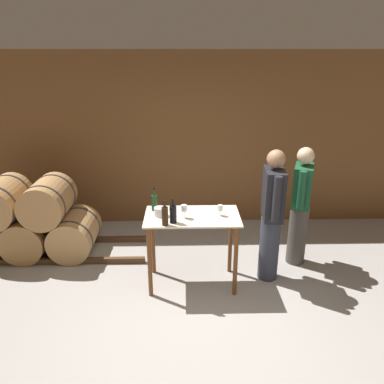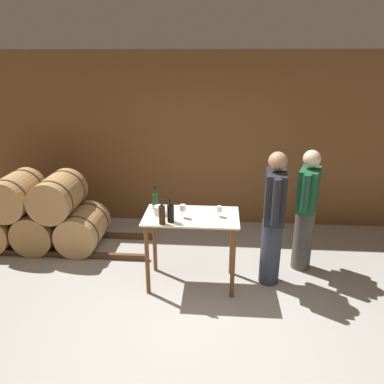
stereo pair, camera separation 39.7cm
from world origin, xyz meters
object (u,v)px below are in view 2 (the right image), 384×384
object	(u,v)px
wine_bottle_left	(162,214)
wine_glass_near_left	(183,208)
person_visitor_with_scarf	(306,209)
wine_bottle_far_left	(155,201)
person_host	(273,217)
wine_glass_near_center	(219,209)
wine_bottle_center	(171,213)
ice_bucket	(159,210)

from	to	relation	value
wine_bottle_left	wine_glass_near_left	distance (m)	0.28
wine_bottle_left	person_visitor_with_scarf	bearing A→B (deg)	23.00
wine_bottle_far_left	wine_bottle_left	bearing A→B (deg)	-71.00
wine_bottle_far_left	person_visitor_with_scarf	distance (m)	1.87
wine_bottle_far_left	wine_bottle_left	xyz separation A→B (m)	(0.14, -0.41, 0.01)
wine_glass_near_left	person_host	size ratio (longest dim) A/B	0.09
wine_glass_near_center	wine_bottle_left	bearing A→B (deg)	-158.30
wine_bottle_center	ice_bucket	size ratio (longest dim) A/B	2.16
person_host	person_visitor_with_scarf	bearing A→B (deg)	38.92
wine_glass_near_left	wine_glass_near_center	size ratio (longest dim) A/B	1.22
wine_glass_near_center	person_visitor_with_scarf	xyz separation A→B (m)	(1.08, 0.47, -0.16)
wine_bottle_center	wine_glass_near_left	bearing A→B (deg)	46.15
wine_bottle_left	person_host	xyz separation A→B (m)	(1.24, 0.35, -0.15)
wine_bottle_left	ice_bucket	xyz separation A→B (m)	(-0.07, 0.25, -0.06)
person_host	wine_glass_near_left	bearing A→B (deg)	-170.98
wine_bottle_left	wine_glass_near_center	world-z (taller)	wine_bottle_left
wine_glass_near_left	wine_bottle_far_left	bearing A→B (deg)	147.48
wine_bottle_left	wine_glass_near_left	world-z (taller)	wine_bottle_left
wine_bottle_left	wine_bottle_center	world-z (taller)	wine_bottle_left
wine_bottle_center	ice_bucket	world-z (taller)	wine_bottle_center
ice_bucket	wine_bottle_left	bearing A→B (deg)	-74.39
wine_glass_near_center	person_host	bearing A→B (deg)	9.78
wine_bottle_left	wine_glass_near_left	xyz separation A→B (m)	(0.21, 0.19, 0.00)
wine_bottle_center	person_visitor_with_scarf	xyz separation A→B (m)	(1.61, 0.66, -0.17)
wine_bottle_far_left	ice_bucket	bearing A→B (deg)	-65.94
person_host	wine_bottle_far_left	bearing A→B (deg)	177.63
wine_bottle_left	wine_bottle_far_left	bearing A→B (deg)	109.00
wine_glass_near_center	person_host	world-z (taller)	person_host
wine_bottle_far_left	ice_bucket	distance (m)	0.18
wine_bottle_left	wine_glass_near_left	bearing A→B (deg)	42.48
wine_bottle_center	wine_bottle_left	bearing A→B (deg)	-143.51
wine_bottle_far_left	wine_glass_near_center	size ratio (longest dim) A/B	2.21
wine_bottle_far_left	wine_glass_near_center	world-z (taller)	wine_bottle_far_left
wine_bottle_far_left	wine_bottle_center	world-z (taller)	wine_bottle_center
wine_bottle_far_left	wine_glass_near_left	size ratio (longest dim) A/B	1.81
wine_bottle_far_left	person_visitor_with_scarf	xyz separation A→B (m)	(1.83, 0.31, -0.17)
wine_glass_near_left	ice_bucket	distance (m)	0.29
wine_glass_near_left	wine_glass_near_center	xyz separation A→B (m)	(0.41, 0.06, -0.02)
wine_glass_near_center	wine_bottle_center	bearing A→B (deg)	-161.08
ice_bucket	person_visitor_with_scarf	distance (m)	1.83
ice_bucket	person_host	world-z (taller)	person_host
wine_bottle_left	wine_glass_near_left	size ratio (longest dim) A/B	1.87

